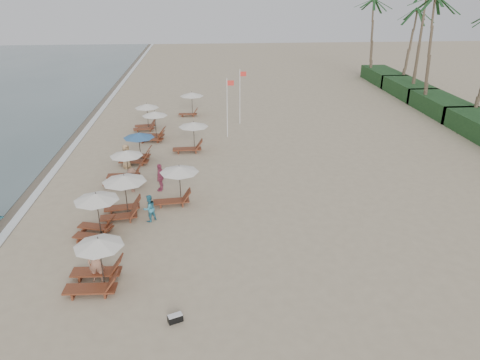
{
  "coord_description": "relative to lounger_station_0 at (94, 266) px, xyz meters",
  "views": [
    {
      "loc": [
        -0.94,
        -19.53,
        11.66
      ],
      "look_at": [
        1.0,
        4.25,
        1.3
      ],
      "focal_mm": 33.94,
      "sensor_mm": 36.0,
      "label": 1
    }
  ],
  "objects": [
    {
      "name": "beachgoer_mid_b",
      "position": [
        0.26,
        9.43,
        -0.23
      ],
      "size": [
        0.65,
        1.03,
        1.52
      ],
      "primitive_type": "imported",
      "rotation": [
        0.0,
        0.0,
        1.66
      ],
      "color": "#905F49",
      "rests_on": "ground"
    },
    {
      "name": "wet_sand_band",
      "position": [
        -6.85,
        13.38,
        -0.99
      ],
      "size": [
        3.2,
        140.0,
        0.01
      ],
      "primitive_type": "cube",
      "color": "#6B5E4C",
      "rests_on": "ground"
    },
    {
      "name": "beachgoer_mid_a",
      "position": [
        1.66,
        5.54,
        -0.24
      ],
      "size": [
        0.92,
        0.91,
        1.5
      ],
      "primitive_type": "imported",
      "rotation": [
        0.0,
        0.0,
        3.87
      ],
      "color": "teal",
      "rests_on": "ground"
    },
    {
      "name": "beachgoer_far_b",
      "position": [
        -0.67,
        13.37,
        -0.14
      ],
      "size": [
        0.92,
        0.98,
        1.69
      ],
      "primitive_type": "imported",
      "rotation": [
        0.0,
        0.0,
        0.95
      ],
      "color": "tan",
      "rests_on": "ground"
    },
    {
      "name": "foam_line",
      "position": [
        -5.55,
        13.38,
        -0.98
      ],
      "size": [
        0.5,
        140.0,
        0.02
      ],
      "primitive_type": "cube",
      "color": "white",
      "rests_on": "ground"
    },
    {
      "name": "lounger_station_2",
      "position": [
        0.17,
        6.22,
        0.23
      ],
      "size": [
        2.65,
        2.35,
        2.39
      ],
      "color": "brown",
      "rests_on": "ground"
    },
    {
      "name": "ground",
      "position": [
        5.65,
        3.38,
        -0.99
      ],
      "size": [
        160.0,
        160.0,
        0.0
      ],
      "primitive_type": "plane",
      "color": "tan",
      "rests_on": "ground"
    },
    {
      "name": "duffel_bag",
      "position": [
        3.38,
        -2.5,
        -0.83
      ],
      "size": [
        0.61,
        0.46,
        0.31
      ],
      "color": "black",
      "rests_on": "ground"
    },
    {
      "name": "lounger_station_3",
      "position": [
        -0.47,
        10.73,
        -0.01
      ],
      "size": [
        2.58,
        2.06,
        2.19
      ],
      "color": "brown",
      "rests_on": "ground"
    },
    {
      "name": "inland_station_1",
      "position": [
        3.63,
        16.34,
        0.3
      ],
      "size": [
        2.82,
        2.24,
        2.22
      ],
      "color": "brown",
      "rests_on": "ground"
    },
    {
      "name": "lounger_station_1",
      "position": [
        -0.85,
        4.2,
        0.23
      ],
      "size": [
        2.47,
        2.21,
        2.33
      ],
      "color": "brown",
      "rests_on": "ground"
    },
    {
      "name": "beachgoer_far_a",
      "position": [
        1.94,
        9.44,
        -0.12
      ],
      "size": [
        0.63,
        1.08,
        1.74
      ],
      "primitive_type": "imported",
      "rotation": [
        0.0,
        0.0,
        4.5
      ],
      "color": "#AA4463",
      "rests_on": "ground"
    },
    {
      "name": "inland_station_0",
      "position": [
        2.98,
        7.53,
        0.35
      ],
      "size": [
        2.76,
        2.24,
        2.22
      ],
      "color": "brown",
      "rests_on": "ground"
    },
    {
      "name": "flag_pole_near",
      "position": [
        6.62,
        19.66,
        1.68
      ],
      "size": [
        0.6,
        0.08,
        4.84
      ],
      "color": "silver",
      "rests_on": "ground"
    },
    {
      "name": "beachgoer_near",
      "position": [
        -0.01,
        0.37,
        -0.04
      ],
      "size": [
        0.7,
        0.47,
        1.91
      ],
      "primitive_type": "imported",
      "rotation": [
        0.0,
        0.0,
        0.01
      ],
      "color": "tan",
      "rests_on": "ground"
    },
    {
      "name": "lounger_station_5",
      "position": [
        0.55,
        19.35,
        0.09
      ],
      "size": [
        2.52,
        2.23,
        2.36
      ],
      "color": "brown",
      "rests_on": "ground"
    },
    {
      "name": "inland_station_2",
      "position": [
        3.46,
        26.48,
        0.5
      ],
      "size": [
        2.51,
        2.24,
        2.22
      ],
      "color": "brown",
      "rests_on": "ground"
    },
    {
      "name": "lounger_station_6",
      "position": [
        -0.33,
        22.26,
        0.18
      ],
      "size": [
        2.37,
        2.07,
        2.28
      ],
      "color": "brown",
      "rests_on": "ground"
    },
    {
      "name": "flag_pole_far",
      "position": [
        7.95,
        23.31,
        1.7
      ],
      "size": [
        0.6,
        0.08,
        4.88
      ],
      "color": "silver",
      "rests_on": "ground"
    },
    {
      "name": "lounger_station_4",
      "position": [
        -0.13,
        14.45,
        0.03
      ],
      "size": [
        2.62,
        2.16,
        2.16
      ],
      "color": "brown",
      "rests_on": "ground"
    },
    {
      "name": "lounger_station_0",
      "position": [
        0.0,
        0.0,
        0.0
      ],
      "size": [
        2.6,
        2.05,
        2.26
      ],
      "color": "brown",
      "rests_on": "ground"
    }
  ]
}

